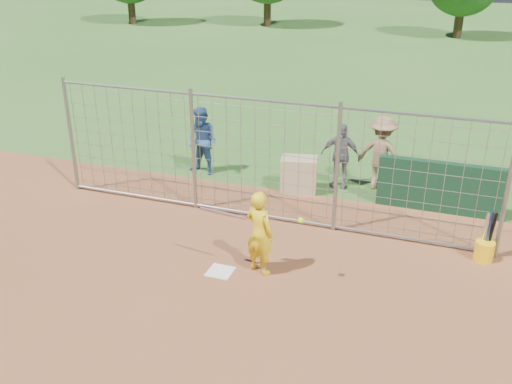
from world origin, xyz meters
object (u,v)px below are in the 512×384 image
at_px(bystander_c, 381,153).
at_px(equipment_bin, 299,175).
at_px(bystander_a, 202,141).
at_px(bucket_with_bats, 485,248).
at_px(batter, 259,233).
at_px(bystander_b, 340,155).

bearing_deg(bystander_c, equipment_bin, 34.79).
bearing_deg(bystander_a, bucket_with_bats, -7.16).
xyz_separation_m(bystander_c, bucket_with_bats, (2.26, -2.62, -0.62)).
height_order(bystander_a, bucket_with_bats, bystander_a).
distance_m(batter, bystander_a, 4.74).
xyz_separation_m(batter, bystander_c, (1.40, 4.33, 0.10)).
xyz_separation_m(bystander_a, equipment_bin, (2.49, -0.24, -0.43)).
relative_size(bystander_b, bystander_c, 0.88).
height_order(batter, bystander_b, bystander_b).
bearing_deg(bystander_a, equipment_bin, 5.37).
height_order(batter, bystander_a, bystander_a).
bearing_deg(equipment_bin, bystander_a, 162.81).
height_order(bystander_c, equipment_bin, bystander_c).
bearing_deg(bucket_with_bats, bystander_b, 142.15).
bearing_deg(batter, bucket_with_bats, -134.50).
relative_size(bystander_a, bucket_with_bats, 1.69).
relative_size(bystander_a, equipment_bin, 2.07).
height_order(bystander_a, equipment_bin, bystander_a).
relative_size(batter, equipment_bin, 1.90).
bearing_deg(bystander_c, bystander_b, 21.17).
bearing_deg(bucket_with_bats, batter, -155.07).
relative_size(bystander_a, bystander_b, 1.08).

